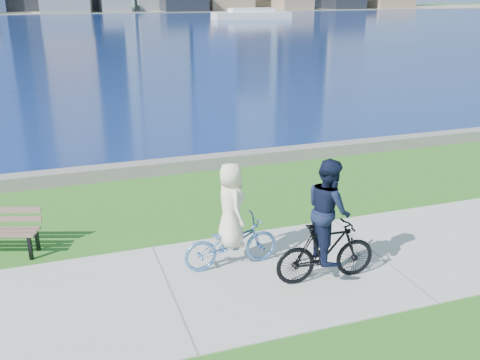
% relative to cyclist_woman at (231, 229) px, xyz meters
% --- Properties ---
extents(ground, '(320.00, 320.00, 0.00)m').
position_rel_cyclist_woman_xyz_m(ground, '(-1.23, -0.54, -0.75)').
color(ground, '#235E18').
rests_on(ground, ground).
extents(concrete_path, '(80.00, 3.50, 0.02)m').
position_rel_cyclist_woman_xyz_m(concrete_path, '(-1.23, -0.54, -0.74)').
color(concrete_path, '#A1A29C').
rests_on(concrete_path, ground).
extents(seawall, '(90.00, 0.50, 0.35)m').
position_rel_cyclist_woman_xyz_m(seawall, '(-1.23, 5.66, -0.57)').
color(seawall, slate).
rests_on(seawall, ground).
extents(bay_water, '(320.00, 131.00, 0.01)m').
position_rel_cyclist_woman_xyz_m(bay_water, '(-1.23, 71.46, -0.75)').
color(bay_water, navy).
rests_on(bay_water, ground).
extents(far_shore, '(320.00, 30.00, 0.12)m').
position_rel_cyclist_woman_xyz_m(far_shore, '(-1.23, 129.46, -0.69)').
color(far_shore, slate).
rests_on(far_shore, ground).
extents(ferry_far, '(13.58, 3.88, 1.84)m').
position_rel_cyclist_woman_xyz_m(ferry_far, '(30.83, 82.37, 0.02)').
color(ferry_far, silver).
rests_on(ferry_far, ground).
extents(cyclist_woman, '(0.67, 1.78, 1.97)m').
position_rel_cyclist_woman_xyz_m(cyclist_woman, '(0.00, 0.00, 0.00)').
color(cyclist_woman, '#5084C3').
rests_on(cyclist_woman, ground).
extents(cyclist_man, '(0.71, 1.82, 2.20)m').
position_rel_cyclist_woman_xyz_m(cyclist_man, '(1.38, -1.02, 0.20)').
color(cyclist_man, black).
rests_on(cyclist_man, ground).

